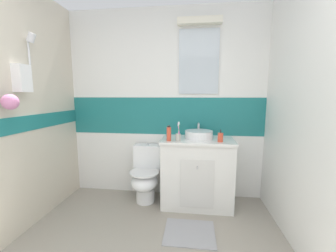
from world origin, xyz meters
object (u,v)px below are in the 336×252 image
at_px(sink_basin, 199,134).
at_px(soap_dispenser, 220,137).
at_px(shampoo_bottle_tall, 169,134).
at_px(toothbrush_cup, 178,136).
at_px(toilet, 146,175).

relative_size(sink_basin, soap_dispenser, 2.66).
bearing_deg(shampoo_bottle_tall, soap_dispenser, 2.07).
distance_m(sink_basin, toothbrush_cup, 0.29).
distance_m(toothbrush_cup, shampoo_bottle_tall, 0.11).
bearing_deg(toilet, shampoo_bottle_tall, -27.03).
distance_m(sink_basin, toilet, 0.88).
relative_size(toilet, toothbrush_cup, 3.20).
bearing_deg(shampoo_bottle_tall, toilet, 152.97).
distance_m(sink_basin, soap_dispenser, 0.29).
height_order(sink_basin, toothbrush_cup, toothbrush_cup).
height_order(sink_basin, shampoo_bottle_tall, shampoo_bottle_tall).
bearing_deg(toilet, sink_basin, 0.49).
bearing_deg(toothbrush_cup, soap_dispenser, 2.49).
relative_size(soap_dispenser, shampoo_bottle_tall, 0.79).
bearing_deg(sink_basin, shampoo_bottle_tall, -153.96).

